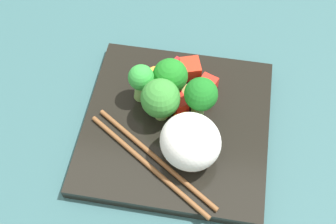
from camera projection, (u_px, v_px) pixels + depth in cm
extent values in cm
cube|color=#30585B|center=(176.00, 133.00, 63.82)|extent=(110.00, 110.00, 2.00)
cube|color=black|center=(176.00, 126.00, 62.27)|extent=(25.64, 25.64, 1.71)
ellipsoid|color=white|center=(190.00, 142.00, 56.06)|extent=(10.64, 10.72, 6.66)
cylinder|color=#81B35B|center=(161.00, 111.00, 61.29)|extent=(2.61, 2.63, 2.22)
sphere|color=#378734|center=(160.00, 98.00, 59.10)|extent=(5.27, 5.27, 5.27)
cylinder|color=#609048|center=(171.00, 88.00, 63.47)|extent=(1.59, 1.55, 2.11)
sphere|color=#1C7620|center=(170.00, 76.00, 61.47)|extent=(4.86, 4.86, 4.86)
cylinder|color=#6E9E55|center=(198.00, 107.00, 61.14)|extent=(2.44, 2.54, 3.04)
sphere|color=#196D1F|center=(201.00, 94.00, 58.41)|extent=(4.45, 4.45, 4.45)
cylinder|color=#72AA54|center=(141.00, 91.00, 62.59)|extent=(2.01, 2.40, 3.33)
sphere|color=green|center=(141.00, 77.00, 60.50)|extent=(3.55, 3.55, 3.55)
cylinder|color=orange|center=(156.00, 90.00, 64.18)|extent=(2.98, 2.98, 0.65)
cylinder|color=orange|center=(183.00, 124.00, 61.00)|extent=(4.44, 4.44, 0.67)
cylinder|color=orange|center=(156.00, 73.00, 65.87)|extent=(2.23, 2.23, 0.61)
cube|color=red|center=(199.00, 98.00, 62.94)|extent=(4.20, 4.18, 1.40)
cube|color=red|center=(177.00, 103.00, 62.02)|extent=(3.22, 3.09, 2.08)
cube|color=red|center=(190.00, 69.00, 65.17)|extent=(3.55, 3.45, 2.37)
cube|color=red|center=(177.00, 67.00, 65.97)|extent=(2.99, 2.86, 1.43)
cube|color=red|center=(209.00, 83.00, 64.16)|extent=(2.50, 2.81, 1.77)
ellipsoid|color=tan|center=(163.00, 99.00, 62.66)|extent=(3.42, 2.96, 1.70)
ellipsoid|color=tan|center=(186.00, 92.00, 63.21)|extent=(3.48, 3.53, 1.90)
cylinder|color=brown|center=(148.00, 165.00, 57.65)|extent=(12.50, 17.26, 0.62)
cylinder|color=brown|center=(156.00, 158.00, 58.23)|extent=(12.50, 17.26, 0.62)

